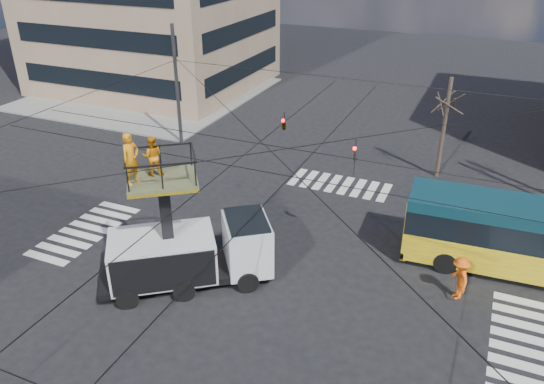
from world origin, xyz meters
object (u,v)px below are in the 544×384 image
at_px(worker_ground, 146,248).
at_px(traffic_cone, 113,254).
at_px(flagger, 459,278).
at_px(utility_truck, 188,238).

bearing_deg(worker_ground, traffic_cone, 79.33).
bearing_deg(flagger, traffic_cone, -101.50).
distance_m(traffic_cone, flagger, 14.81).
height_order(utility_truck, flagger, utility_truck).
xyz_separation_m(utility_truck, flagger, (10.40, 3.34, -1.19)).
relative_size(utility_truck, flagger, 3.71).
distance_m(utility_truck, traffic_cone, 4.37).
xyz_separation_m(worker_ground, flagger, (12.71, 3.25, -0.06)).
bearing_deg(traffic_cone, worker_ground, 5.34).
distance_m(utility_truck, flagger, 10.99).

